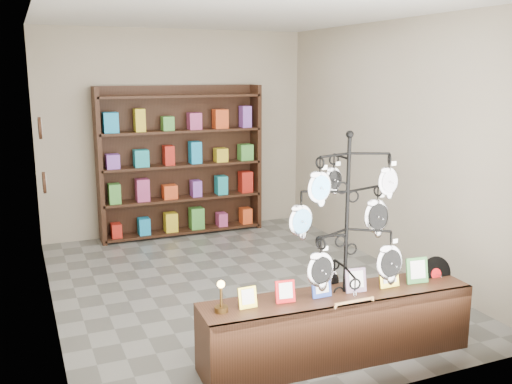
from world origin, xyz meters
TOP-DOWN VIEW (x-y plane):
  - ground at (0.00, 0.00)m, footprint 5.00×5.00m
  - room_envelope at (0.00, 0.00)m, footprint 5.00×5.00m
  - display_tree at (0.24, -1.89)m, footprint 1.00×0.88m
  - front_shelf at (0.15, -1.93)m, footprint 2.38×0.60m
  - back_shelving at (0.00, 2.30)m, footprint 2.42×0.36m
  - wall_clocks at (-1.97, 0.80)m, footprint 0.03×0.24m

SIDE VIEW (x-z plane):
  - ground at x=0.00m, z-range 0.00..0.00m
  - front_shelf at x=0.15m, z-range -0.12..0.71m
  - back_shelving at x=0.00m, z-range -0.07..2.13m
  - display_tree at x=0.24m, z-range 0.15..2.09m
  - wall_clocks at x=-1.97m, z-range 1.08..1.92m
  - room_envelope at x=0.00m, z-range -0.65..4.35m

